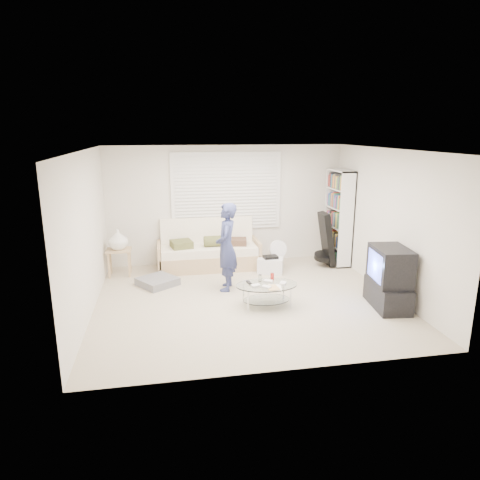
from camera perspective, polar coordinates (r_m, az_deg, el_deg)
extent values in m
plane|color=#B6AA8D|center=(7.34, 0.87, -7.95)|extent=(5.00, 5.00, 0.00)
cube|color=silver|center=(9.14, -1.84, 4.70)|extent=(5.00, 0.02, 2.50)
cube|color=silver|center=(4.85, 6.07, -4.25)|extent=(5.00, 0.02, 2.50)
cube|color=silver|center=(6.94, -19.80, 0.68)|extent=(0.02, 4.50, 2.50)
cube|color=silver|center=(7.83, 19.18, 2.24)|extent=(0.02, 4.50, 2.50)
cube|color=white|center=(6.79, 0.95, 11.94)|extent=(5.00, 4.50, 0.02)
cube|color=white|center=(9.06, -1.82, 6.54)|extent=(2.32, 0.06, 1.62)
cube|color=black|center=(9.05, -1.81, 6.53)|extent=(2.20, 0.01, 1.50)
cube|color=silver|center=(9.02, -1.78, 6.50)|extent=(2.16, 0.04, 1.50)
cube|color=silver|center=(9.04, -1.80, 6.52)|extent=(2.32, 0.08, 1.62)
cube|color=tan|center=(8.93, -4.17, -2.75)|extent=(2.02, 0.81, 0.32)
cube|color=#F1E2C9|center=(8.84, -4.18, -1.28)|extent=(1.94, 0.75, 0.16)
cube|color=#F1E2C9|center=(9.10, -4.45, 1.14)|extent=(1.94, 0.22, 0.62)
cube|color=tan|center=(8.85, -10.70, -2.30)|extent=(0.06, 0.81, 0.57)
cube|color=tan|center=(9.05, 2.19, -1.68)|extent=(0.06, 0.81, 0.57)
cube|color=#414A27|center=(8.74, -7.80, -0.55)|extent=(0.48, 0.48, 0.14)
cylinder|color=#414A27|center=(8.75, -3.17, -0.13)|extent=(0.51, 0.22, 0.22)
cube|color=#4E3327|center=(8.89, -0.31, -0.22)|extent=(0.42, 0.42, 0.12)
cube|color=slate|center=(8.12, -10.93, -5.45)|extent=(0.85, 0.85, 0.14)
cube|color=tan|center=(8.69, -15.86, -1.30)|extent=(0.47, 0.38, 0.04)
cube|color=tan|center=(8.65, -17.07, -3.30)|extent=(0.04, 0.04, 0.51)
cube|color=tan|center=(8.61, -14.57, -3.20)|extent=(0.04, 0.04, 0.51)
cube|color=tan|center=(8.92, -16.87, -2.75)|extent=(0.04, 0.04, 0.51)
cube|color=tan|center=(8.88, -14.45, -2.65)|extent=(0.04, 0.04, 0.51)
imported|color=white|center=(8.63, -15.96, 0.09)|extent=(0.38, 0.38, 0.40)
cube|color=white|center=(9.31, 13.03, 2.96)|extent=(0.32, 0.84, 2.00)
cube|color=black|center=(9.09, 11.49, 0.12)|extent=(0.33, 0.41, 1.13)
cylinder|color=black|center=(9.17, 11.13, -2.17)|extent=(0.41, 0.42, 0.18)
cylinder|color=white|center=(8.95, 4.99, -3.72)|extent=(0.25, 0.25, 0.03)
cylinder|color=white|center=(8.90, 5.01, -2.76)|extent=(0.03, 0.03, 0.32)
cylinder|color=white|center=(8.83, 5.05, -1.16)|extent=(0.37, 0.16, 0.37)
cylinder|color=white|center=(8.83, 5.05, -1.16)|extent=(0.10, 0.07, 0.10)
cube|color=white|center=(8.66, 4.07, -3.39)|extent=(0.59, 0.50, 0.30)
cube|color=black|center=(8.60, 4.09, -2.28)|extent=(0.30, 0.22, 0.05)
cube|color=black|center=(7.39, 19.09, -6.93)|extent=(0.60, 0.97, 0.41)
cube|color=black|center=(7.23, 19.41, -3.24)|extent=(0.60, 0.82, 0.59)
cube|color=#5566F8|center=(7.14, 17.60, -3.31)|extent=(0.09, 0.59, 0.45)
ellipsoid|color=silver|center=(6.97, 3.59, -6.00)|extent=(1.01, 0.64, 0.02)
ellipsoid|color=silver|center=(7.07, 3.56, -7.94)|extent=(0.77, 0.49, 0.01)
cylinder|color=silver|center=(6.79, 1.11, -8.30)|extent=(0.03, 0.03, 0.35)
cylinder|color=silver|center=(6.95, 6.78, -7.84)|extent=(0.03, 0.03, 0.35)
cylinder|color=silver|center=(7.15, 0.45, -7.08)|extent=(0.03, 0.03, 0.35)
cylinder|color=silver|center=(7.31, 5.85, -6.67)|extent=(0.03, 0.03, 0.35)
cube|color=white|center=(6.85, 2.10, -6.11)|extent=(0.16, 0.12, 0.04)
cube|color=white|center=(7.06, 3.78, -5.51)|extent=(0.16, 0.15, 0.04)
cube|color=white|center=(6.99, 5.74, -5.76)|extent=(0.15, 0.16, 0.04)
cube|color=white|center=(6.80, 3.56, -6.28)|extent=(0.16, 0.16, 0.04)
cylinder|color=silver|center=(7.08, 2.70, -5.10)|extent=(0.06, 0.06, 0.11)
cylinder|color=red|center=(7.15, 4.32, -4.90)|extent=(0.06, 0.06, 0.12)
cube|color=black|center=(7.01, 1.19, -5.68)|extent=(0.07, 0.16, 0.02)
cube|color=white|center=(6.84, 4.68, -6.31)|extent=(0.25, 0.31, 0.01)
cube|color=tan|center=(6.81, 4.35, -6.33)|extent=(0.20, 0.26, 0.01)
imported|color=navy|center=(7.57, -1.82, -0.95)|extent=(0.50, 0.65, 1.58)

